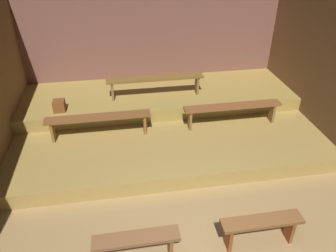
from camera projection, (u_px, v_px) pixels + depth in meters
The scene contains 11 objects.
ground at pixel (172, 157), 6.47m from camera, with size 6.94×6.09×0.08m, color olive.
wall_back at pixel (153, 45), 7.97m from camera, with size 6.94×0.06×2.72m, color brown.
wall_right at pixel (334, 81), 6.17m from camera, with size 0.06×6.09×2.72m, color brown.
platform_lower at pixel (165, 128), 7.07m from camera, with size 6.14×3.65×0.28m, color olive.
platform_middle at pixel (159, 97), 7.68m from camera, with size 6.14×1.82×0.28m, color olive.
bench_floor_left at pixel (136, 243), 4.28m from camera, with size 1.14×0.24×0.46m.
bench_floor_right at pixel (261, 225), 4.52m from camera, with size 1.14×0.24×0.46m.
bench_lower_left at pixel (98, 120), 6.32m from camera, with size 2.02×0.24×0.46m.
bench_lower_right at pixel (232, 109), 6.70m from camera, with size 2.02×0.24×0.46m.
bench_middle_center at pixel (155, 81), 7.19m from camera, with size 2.14×0.24×0.46m.
wooden_crate_middle at pixel (59, 106), 6.76m from camera, with size 0.24×0.24×0.24m, color brown.
Camera 1 is at (-0.92, -2.44, 3.91)m, focal length 35.04 mm.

